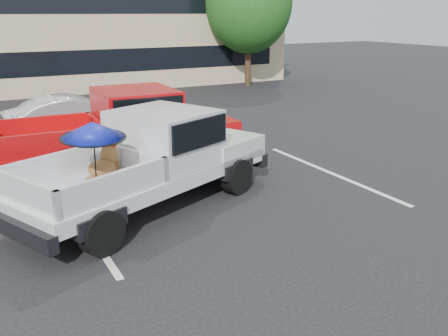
{
  "coord_description": "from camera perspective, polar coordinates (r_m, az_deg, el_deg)",
  "views": [
    {
      "loc": [
        -4.72,
        -6.89,
        3.73
      ],
      "look_at": [
        -1.05,
        -0.06,
        1.3
      ],
      "focal_mm": 40.0,
      "sensor_mm": 36.0,
      "label": 1
    }
  ],
  "objects": [
    {
      "name": "motel_building",
      "position": [
        28.68,
        -15.28,
        15.78
      ],
      "size": [
        20.4,
        8.4,
        6.3
      ],
      "color": "tan",
      "rests_on": "ground"
    },
    {
      "name": "stripe_left",
      "position": [
        9.79,
        -16.05,
        -5.69
      ],
      "size": [
        0.12,
        5.0,
        0.01
      ],
      "primitive_type": "cube",
      "color": "silver",
      "rests_on": "ground"
    },
    {
      "name": "tree_right",
      "position": [
        26.69,
        2.84,
        18.41
      ],
      "size": [
        4.46,
        4.46,
        6.78
      ],
      "color": "#332114",
      "rests_on": "ground"
    },
    {
      "name": "silver_pickup",
      "position": [
        9.97,
        -7.7,
        1.68
      ],
      "size": [
        6.0,
        4.09,
        2.06
      ],
      "rotation": [
        0.0,
        0.0,
        0.41
      ],
      "color": "black",
      "rests_on": "ground"
    },
    {
      "name": "red_pickup",
      "position": [
        12.2,
        -10.72,
        4.6
      ],
      "size": [
        6.09,
        2.37,
        1.99
      ],
      "rotation": [
        0.0,
        0.0,
        -0.03
      ],
      "color": "black",
      "rests_on": "ground"
    },
    {
      "name": "ground",
      "position": [
        9.14,
        5.67,
        -6.75
      ],
      "size": [
        90.0,
        90.0,
        0.0
      ],
      "primitive_type": "plane",
      "color": "black",
      "rests_on": "ground"
    },
    {
      "name": "tree_back",
      "position": [
        32.7,
        -9.59,
        18.38
      ],
      "size": [
        4.68,
        4.68,
        7.11
      ],
      "color": "#332114",
      "rests_on": "ground"
    },
    {
      "name": "silver_sedan",
      "position": [
        15.75,
        -16.49,
        5.52
      ],
      "size": [
        4.16,
        1.61,
        1.35
      ],
      "primitive_type": "imported",
      "rotation": [
        0.0,
        0.0,
        1.61
      ],
      "color": "#A7A9AF",
      "rests_on": "ground"
    },
    {
      "name": "stripe_right",
      "position": [
        12.34,
        12.13,
        -0.56
      ],
      "size": [
        0.12,
        5.0,
        0.01
      ],
      "primitive_type": "cube",
      "color": "silver",
      "rests_on": "ground"
    }
  ]
}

